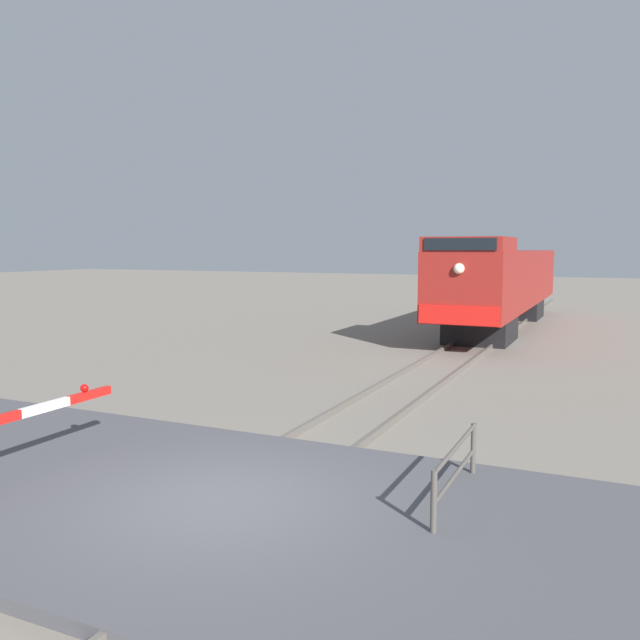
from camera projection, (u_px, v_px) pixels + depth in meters
The scene contains 6 objects.
ground_plane at pixel (221, 512), 8.94m from camera, with size 160.00×160.00×0.00m, color slate.
rail_track_left at pixel (179, 499), 9.23m from camera, with size 0.08×80.00×0.15m, color #59544C.
rail_track_right at pixel (267, 516), 8.63m from camera, with size 0.08×80.00×0.15m, color #59544C.
road_surface at pixel (221, 506), 8.93m from camera, with size 36.00×6.04×0.17m, color #47474C.
locomotive at pixel (501, 282), 29.17m from camera, with size 2.81×17.65×4.00m.
guard_railing at pixel (456, 468), 8.92m from camera, with size 0.08×2.41×0.95m.
Camera 1 is at (4.84, -7.23, 3.61)m, focal length 36.51 mm.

